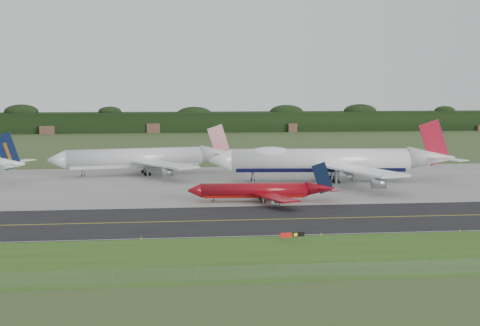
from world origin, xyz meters
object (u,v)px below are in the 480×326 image
jet_ba_747 (329,161)px  jet_star_tail (145,158)px  jet_red_737 (262,191)px  taxiway_sign (292,235)px

jet_ba_747 → jet_star_tail: jet_ba_747 is taller
jet_ba_747 → jet_red_737: bearing=-127.6°
jet_star_tail → jet_red_737: bearing=-60.7°
jet_ba_747 → taxiway_sign: (-25.24, -74.54, -5.24)m
jet_star_tail → taxiway_sign: jet_star_tail is taller
jet_red_737 → taxiway_sign: size_ratio=7.91×
jet_red_737 → taxiway_sign: 42.35m
jet_red_737 → jet_star_tail: bearing=119.3°
jet_star_tail → jet_ba_747: bearing=-21.7°
jet_ba_747 → jet_star_tail: 59.47m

